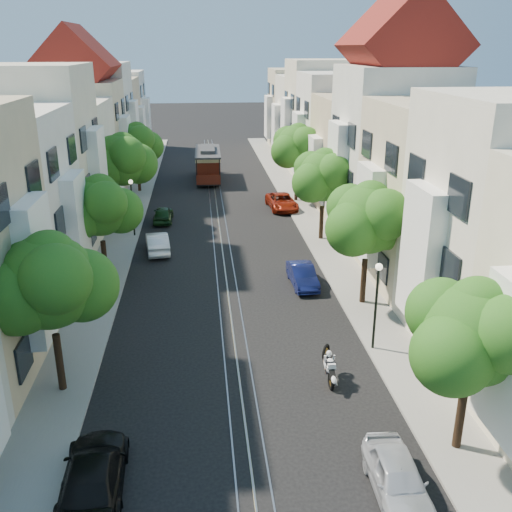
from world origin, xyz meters
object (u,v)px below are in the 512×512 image
object	(u,v)px
tree_w_b	(101,208)
sportbike_rider	(329,365)
tree_w_a	(50,284)
lamp_east	(377,294)
cable_car	(208,162)
parked_car_w_near	(93,474)
tree_e_c	(324,177)
parked_car_e_far	(282,202)
tree_w_c	(123,161)
parked_car_e_near	(398,479)
tree_w_d	(137,144)
lamp_west	(132,199)
parked_car_w_mid	(157,242)
parked_car_w_far	(163,214)
tree_e_a	(474,337)
tree_e_b	(369,220)
parked_car_e_mid	(303,275)
tree_e_d	(298,147)

from	to	relation	value
tree_w_b	sportbike_rider	size ratio (longest dim) A/B	3.33
tree_w_a	lamp_east	world-z (taller)	tree_w_a
cable_car	parked_car_w_near	world-z (taller)	cable_car
tree_e_c	cable_car	bearing A→B (deg)	110.74
parked_car_e_far	tree_w_b	bearing A→B (deg)	-135.71
tree_w_c	parked_car_e_near	world-z (taller)	tree_w_c
tree_w_d	cable_car	xyz separation A→B (m)	(6.64, 4.49, -2.75)
lamp_west	parked_car_e_near	xyz separation A→B (m)	(10.70, -26.96, -2.18)
tree_w_c	parked_car_w_mid	distance (m)	8.27
tree_e_c	parked_car_w_mid	world-z (taller)	tree_e_c
lamp_west	parked_car_e_far	xyz separation A→B (m)	(11.85, 6.48, -2.19)
parked_car_e_near	parked_car_w_mid	world-z (taller)	parked_car_w_mid
tree_w_b	tree_w_d	size ratio (longest dim) A/B	0.96
tree_w_a	parked_car_w_near	distance (m)	7.43
tree_w_a	tree_w_c	world-z (taller)	tree_w_c
tree_e_c	parked_car_w_mid	distance (m)	12.39
parked_car_e_far	parked_car_w_far	xyz separation A→B (m)	(-9.95, -2.82, -0.03)
tree_e_c	sportbike_rider	bearing A→B (deg)	-100.96
parked_car_e_near	sportbike_rider	bearing A→B (deg)	98.05
tree_e_a	tree_e_b	distance (m)	12.00
parked_car_e_mid	parked_car_w_near	bearing A→B (deg)	-123.21
tree_e_a	tree_w_b	xyz separation A→B (m)	(-14.40, 17.00, 0.00)
parked_car_e_near	tree_e_d	bearing A→B (deg)	87.33
tree_w_b	tree_w_c	bearing A→B (deg)	90.00
tree_w_a	lamp_west	world-z (taller)	tree_w_a
tree_e_a	lamp_east	distance (m)	7.26
tree_e_b	cable_car	distance (m)	32.56
tree_w_c	sportbike_rider	size ratio (longest dim) A/B	3.77
tree_w_b	tree_e_a	bearing A→B (deg)	-49.73
tree_e_d	tree_w_d	distance (m)	15.25
tree_e_d	parked_car_e_far	distance (m)	5.19
cable_car	parked_car_w_far	bearing A→B (deg)	-103.93
tree_e_b	parked_car_e_mid	distance (m)	5.76
lamp_east	tree_w_c	bearing A→B (deg)	122.65
tree_w_d	cable_car	distance (m)	8.47
parked_car_e_far	parked_car_w_near	xyz separation A→B (m)	(-10.52, -32.34, 0.03)
parked_car_w_near	sportbike_rider	bearing A→B (deg)	-150.05
tree_e_d	lamp_west	xyz separation A→B (m)	(-13.56, -8.98, -2.02)
tree_e_c	parked_car_e_far	xyz separation A→B (m)	(-1.71, 8.50, -3.94)
tree_e_a	cable_car	size ratio (longest dim) A/B	0.77
lamp_east	parked_car_w_mid	distance (m)	18.17
tree_w_a	tree_e_a	bearing A→B (deg)	-19.15
lamp_east	lamp_west	bearing A→B (deg)	124.99
tree_e_a	tree_w_a	size ratio (longest dim) A/B	0.94
parked_car_w_far	lamp_west	bearing A→B (deg)	63.75
tree_w_c	parked_car_e_far	size ratio (longest dim) A/B	1.50
parked_car_w_mid	sportbike_rider	bearing A→B (deg)	107.92
parked_car_w_far	parked_car_w_mid	bearing A→B (deg)	91.18
tree_e_c	parked_car_w_far	distance (m)	13.57
tree_e_b	parked_car_e_near	xyz separation A→B (m)	(-2.86, -13.93, -4.07)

